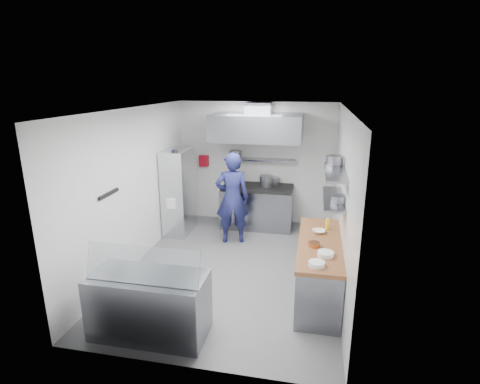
% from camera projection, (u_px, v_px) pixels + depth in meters
% --- Properties ---
extents(floor, '(5.00, 5.00, 0.00)m').
position_uv_depth(floor, '(233.00, 268.00, 6.74)').
color(floor, '#4A4A4D').
rests_on(floor, ground).
extents(ceiling, '(5.00, 5.00, 0.00)m').
position_uv_depth(ceiling, '(233.00, 109.00, 5.95)').
color(ceiling, silver).
rests_on(ceiling, wall_back).
extents(wall_back, '(3.60, 2.80, 0.02)m').
position_uv_depth(wall_back, '(256.00, 163.00, 8.70)').
color(wall_back, white).
rests_on(wall_back, floor).
extents(wall_front, '(3.60, 2.80, 0.02)m').
position_uv_depth(wall_front, '(182.00, 259.00, 3.99)').
color(wall_front, white).
rests_on(wall_front, floor).
extents(wall_left, '(2.80, 5.00, 0.02)m').
position_uv_depth(wall_left, '(135.00, 188.00, 6.69)').
color(wall_left, white).
rests_on(wall_left, floor).
extents(wall_right, '(2.80, 5.00, 0.02)m').
position_uv_depth(wall_right, '(342.00, 200.00, 6.00)').
color(wall_right, white).
rests_on(wall_right, floor).
extents(gas_range, '(1.60, 0.80, 0.90)m').
position_uv_depth(gas_range, '(257.00, 208.00, 8.57)').
color(gas_range, gray).
rests_on(gas_range, floor).
extents(cooktop, '(1.57, 0.78, 0.06)m').
position_uv_depth(cooktop, '(258.00, 187.00, 8.43)').
color(cooktop, black).
rests_on(cooktop, gas_range).
extents(stock_pot_left, '(0.30, 0.30, 0.20)m').
position_uv_depth(stock_pot_left, '(232.00, 178.00, 8.71)').
color(stock_pot_left, slate).
rests_on(stock_pot_left, cooktop).
extents(stock_pot_mid, '(0.30, 0.30, 0.24)m').
position_uv_depth(stock_pot_mid, '(266.00, 181.00, 8.41)').
color(stock_pot_mid, slate).
rests_on(stock_pot_mid, cooktop).
extents(stock_pot_right, '(0.27, 0.27, 0.16)m').
position_uv_depth(stock_pot_right, '(274.00, 180.00, 8.60)').
color(stock_pot_right, slate).
rests_on(stock_pot_right, cooktop).
extents(over_range_shelf, '(1.60, 0.30, 0.04)m').
position_uv_depth(over_range_shelf, '(259.00, 160.00, 8.49)').
color(over_range_shelf, gray).
rests_on(over_range_shelf, wall_back).
extents(shelf_pot_a, '(0.28, 0.28, 0.18)m').
position_uv_depth(shelf_pot_a, '(236.00, 155.00, 8.50)').
color(shelf_pot_a, slate).
rests_on(shelf_pot_a, over_range_shelf).
extents(extractor_hood, '(1.90, 1.15, 0.55)m').
position_uv_depth(extractor_hood, '(257.00, 127.00, 7.88)').
color(extractor_hood, gray).
rests_on(extractor_hood, wall_back).
extents(hood_duct, '(0.55, 0.55, 0.24)m').
position_uv_depth(hood_duct, '(259.00, 108.00, 7.99)').
color(hood_duct, slate).
rests_on(hood_duct, extractor_hood).
extents(red_firebox, '(0.22, 0.10, 0.26)m').
position_uv_depth(red_firebox, '(204.00, 161.00, 8.87)').
color(red_firebox, '#A90D1E').
rests_on(red_firebox, wall_back).
extents(chef, '(0.78, 0.61, 1.89)m').
position_uv_depth(chef, '(232.00, 198.00, 7.61)').
color(chef, '#1A1E50').
rests_on(chef, floor).
extents(wire_rack, '(0.50, 0.90, 1.85)m').
position_uv_depth(wire_rack, '(179.00, 192.00, 8.13)').
color(wire_rack, silver).
rests_on(wire_rack, floor).
extents(rack_bin_a, '(0.18, 0.22, 0.20)m').
position_uv_depth(rack_bin_a, '(172.00, 203.00, 7.79)').
color(rack_bin_a, white).
rests_on(rack_bin_a, wire_rack).
extents(rack_bin_b, '(0.13, 0.16, 0.15)m').
position_uv_depth(rack_bin_b, '(178.00, 175.00, 8.00)').
color(rack_bin_b, yellow).
rests_on(rack_bin_b, wire_rack).
extents(rack_jar, '(0.12, 0.12, 0.18)m').
position_uv_depth(rack_jar, '(175.00, 154.00, 7.62)').
color(rack_jar, black).
rests_on(rack_jar, wire_rack).
extents(knife_strip, '(0.04, 0.55, 0.05)m').
position_uv_depth(knife_strip, '(109.00, 194.00, 5.79)').
color(knife_strip, black).
rests_on(knife_strip, wall_left).
extents(prep_counter_base, '(0.62, 2.00, 0.84)m').
position_uv_depth(prep_counter_base, '(318.00, 270.00, 5.78)').
color(prep_counter_base, gray).
rests_on(prep_counter_base, floor).
extents(prep_counter_top, '(0.65, 2.04, 0.06)m').
position_uv_depth(prep_counter_top, '(320.00, 244.00, 5.65)').
color(prep_counter_top, brown).
rests_on(prep_counter_top, prep_counter_base).
extents(plate_stack_a, '(0.21, 0.21, 0.06)m').
position_uv_depth(plate_stack_a, '(317.00, 264.00, 4.89)').
color(plate_stack_a, white).
rests_on(plate_stack_a, prep_counter_top).
extents(plate_stack_b, '(0.23, 0.23, 0.06)m').
position_uv_depth(plate_stack_b, '(326.00, 254.00, 5.17)').
color(plate_stack_b, white).
rests_on(plate_stack_b, prep_counter_top).
extents(copper_pan, '(0.17, 0.17, 0.06)m').
position_uv_depth(copper_pan, '(314.00, 244.00, 5.47)').
color(copper_pan, '#BF6A36').
rests_on(copper_pan, prep_counter_top).
extents(squeeze_bottle, '(0.06, 0.06, 0.18)m').
position_uv_depth(squeeze_bottle, '(327.00, 224.00, 6.09)').
color(squeeze_bottle, yellow).
rests_on(squeeze_bottle, prep_counter_top).
extents(mixing_bowl, '(0.23, 0.23, 0.05)m').
position_uv_depth(mixing_bowl, '(319.00, 231.00, 5.97)').
color(mixing_bowl, white).
rests_on(mixing_bowl, prep_counter_top).
extents(wall_shelf_lower, '(0.30, 1.30, 0.04)m').
position_uv_depth(wall_shelf_lower, '(333.00, 199.00, 5.72)').
color(wall_shelf_lower, gray).
rests_on(wall_shelf_lower, wall_right).
extents(wall_shelf_upper, '(0.30, 1.30, 0.04)m').
position_uv_depth(wall_shelf_upper, '(335.00, 172.00, 5.60)').
color(wall_shelf_upper, gray).
rests_on(wall_shelf_upper, wall_right).
extents(shelf_pot_c, '(0.22, 0.22, 0.10)m').
position_uv_depth(shelf_pot_c, '(339.00, 199.00, 5.48)').
color(shelf_pot_c, slate).
rests_on(shelf_pot_c, wall_shelf_lower).
extents(shelf_pot_d, '(0.27, 0.27, 0.14)m').
position_uv_depth(shelf_pot_d, '(335.00, 160.00, 6.02)').
color(shelf_pot_d, slate).
rests_on(shelf_pot_d, wall_shelf_upper).
extents(display_case, '(1.50, 0.70, 0.85)m').
position_uv_depth(display_case, '(150.00, 305.00, 4.87)').
color(display_case, gray).
rests_on(display_case, floor).
extents(display_glass, '(1.47, 0.19, 0.42)m').
position_uv_depth(display_glass, '(142.00, 264.00, 4.57)').
color(display_glass, silver).
rests_on(display_glass, display_case).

